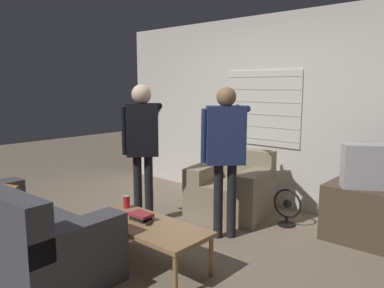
{
  "coord_description": "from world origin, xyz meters",
  "views": [
    {
      "loc": [
        2.63,
        -2.47,
        1.62
      ],
      "look_at": [
        0.01,
        0.51,
        1.0
      ],
      "focal_mm": 35.0,
      "sensor_mm": 36.0,
      "label": 1
    }
  ],
  "objects_px": {
    "armchair_beige": "(231,189)",
    "floor_fan": "(287,207)",
    "person_right_standing": "(226,144)",
    "soda_can": "(127,202)",
    "person_left_standing": "(142,136)",
    "tv": "(383,167)",
    "book_stack": "(141,216)",
    "coffee_table": "(147,228)",
    "spare_remote": "(149,222)",
    "couch_blue": "(15,233)"
  },
  "relations": [
    {
      "from": "person_right_standing",
      "to": "couch_blue",
      "type": "bearing_deg",
      "value": -164.57
    },
    {
      "from": "couch_blue",
      "to": "person_left_standing",
      "type": "bearing_deg",
      "value": 86.5
    },
    {
      "from": "armchair_beige",
      "to": "spare_remote",
      "type": "xyz_separation_m",
      "value": [
        0.24,
        -1.62,
        0.08
      ]
    },
    {
      "from": "person_right_standing",
      "to": "spare_remote",
      "type": "relative_size",
      "value": 12.43
    },
    {
      "from": "coffee_table",
      "to": "person_left_standing",
      "type": "bearing_deg",
      "value": 140.36
    },
    {
      "from": "armchair_beige",
      "to": "floor_fan",
      "type": "distance_m",
      "value": 0.74
    },
    {
      "from": "armchair_beige",
      "to": "tv",
      "type": "height_order",
      "value": "tv"
    },
    {
      "from": "couch_blue",
      "to": "book_stack",
      "type": "relative_size",
      "value": 9.19
    },
    {
      "from": "couch_blue",
      "to": "person_right_standing",
      "type": "xyz_separation_m",
      "value": [
        1.03,
        1.78,
        0.71
      ]
    },
    {
      "from": "person_right_standing",
      "to": "book_stack",
      "type": "bearing_deg",
      "value": -149.29
    },
    {
      "from": "person_right_standing",
      "to": "book_stack",
      "type": "distance_m",
      "value": 1.16
    },
    {
      "from": "spare_remote",
      "to": "couch_blue",
      "type": "bearing_deg",
      "value": -172.84
    },
    {
      "from": "spare_remote",
      "to": "soda_can",
      "type": "bearing_deg",
      "value": 128.98
    },
    {
      "from": "person_right_standing",
      "to": "spare_remote",
      "type": "height_order",
      "value": "person_right_standing"
    },
    {
      "from": "tv",
      "to": "floor_fan",
      "type": "distance_m",
      "value": 1.13
    },
    {
      "from": "floor_fan",
      "to": "tv",
      "type": "bearing_deg",
      "value": 8.19
    },
    {
      "from": "tv",
      "to": "spare_remote",
      "type": "height_order",
      "value": "tv"
    },
    {
      "from": "armchair_beige",
      "to": "coffee_table",
      "type": "distance_m",
      "value": 1.66
    },
    {
      "from": "coffee_table",
      "to": "person_left_standing",
      "type": "distance_m",
      "value": 1.3
    },
    {
      "from": "person_left_standing",
      "to": "tv",
      "type": "bearing_deg",
      "value": -22.54
    },
    {
      "from": "coffee_table",
      "to": "soda_can",
      "type": "distance_m",
      "value": 0.53
    },
    {
      "from": "coffee_table",
      "to": "book_stack",
      "type": "relative_size",
      "value": 5.55
    },
    {
      "from": "coffee_table",
      "to": "spare_remote",
      "type": "height_order",
      "value": "spare_remote"
    },
    {
      "from": "couch_blue",
      "to": "soda_can",
      "type": "height_order",
      "value": "couch_blue"
    },
    {
      "from": "spare_remote",
      "to": "floor_fan",
      "type": "distance_m",
      "value": 1.79
    },
    {
      "from": "tv",
      "to": "floor_fan",
      "type": "relative_size",
      "value": 1.75
    },
    {
      "from": "book_stack",
      "to": "spare_remote",
      "type": "height_order",
      "value": "book_stack"
    },
    {
      "from": "coffee_table",
      "to": "floor_fan",
      "type": "height_order",
      "value": "floor_fan"
    },
    {
      "from": "floor_fan",
      "to": "armchair_beige",
      "type": "bearing_deg",
      "value": -173.29
    },
    {
      "from": "coffee_table",
      "to": "book_stack",
      "type": "bearing_deg",
      "value": 167.41
    },
    {
      "from": "soda_can",
      "to": "person_left_standing",
      "type": "bearing_deg",
      "value": 123.69
    },
    {
      "from": "couch_blue",
      "to": "floor_fan",
      "type": "distance_m",
      "value": 2.88
    },
    {
      "from": "soda_can",
      "to": "coffee_table",
      "type": "bearing_deg",
      "value": -18.35
    },
    {
      "from": "armchair_beige",
      "to": "soda_can",
      "type": "height_order",
      "value": "armchair_beige"
    },
    {
      "from": "armchair_beige",
      "to": "soda_can",
      "type": "bearing_deg",
      "value": 69.96
    },
    {
      "from": "couch_blue",
      "to": "person_right_standing",
      "type": "bearing_deg",
      "value": 58.03
    },
    {
      "from": "book_stack",
      "to": "floor_fan",
      "type": "xyz_separation_m",
      "value": [
        0.61,
        1.7,
        -0.21
      ]
    },
    {
      "from": "couch_blue",
      "to": "soda_can",
      "type": "xyz_separation_m",
      "value": [
        0.4,
        0.96,
        0.15
      ]
    },
    {
      "from": "person_right_standing",
      "to": "soda_can",
      "type": "bearing_deg",
      "value": -171.77
    },
    {
      "from": "armchair_beige",
      "to": "person_left_standing",
      "type": "distance_m",
      "value": 1.33
    },
    {
      "from": "coffee_table",
      "to": "tv",
      "type": "height_order",
      "value": "tv"
    },
    {
      "from": "coffee_table",
      "to": "spare_remote",
      "type": "xyz_separation_m",
      "value": [
        0.01,
        0.02,
        0.05
      ]
    },
    {
      "from": "coffee_table",
      "to": "person_right_standing",
      "type": "relative_size",
      "value": 0.75
    },
    {
      "from": "tv",
      "to": "spare_remote",
      "type": "bearing_deg",
      "value": 20.17
    },
    {
      "from": "couch_blue",
      "to": "armchair_beige",
      "type": "distance_m",
      "value": 2.52
    },
    {
      "from": "armchair_beige",
      "to": "coffee_table",
      "type": "height_order",
      "value": "armchair_beige"
    },
    {
      "from": "book_stack",
      "to": "coffee_table",
      "type": "bearing_deg",
      "value": -12.59
    },
    {
      "from": "tv",
      "to": "person_left_standing",
      "type": "xyz_separation_m",
      "value": [
        -2.3,
        -1.16,
        0.22
      ]
    },
    {
      "from": "book_stack",
      "to": "floor_fan",
      "type": "relative_size",
      "value": 0.49
    },
    {
      "from": "tv",
      "to": "soda_can",
      "type": "bearing_deg",
      "value": 9.48
    }
  ]
}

